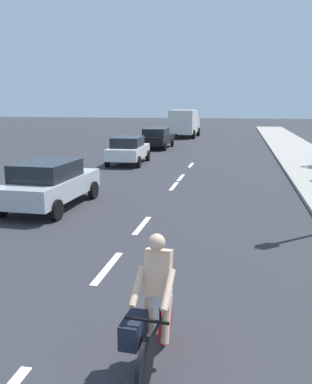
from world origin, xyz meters
TOP-DOWN VIEW (x-y plane):
  - ground_plane at (0.00, 20.00)m, footprint 160.00×160.00m
  - lane_stripe_2 at (0.00, 7.11)m, footprint 0.16×1.80m
  - lane_stripe_3 at (0.00, 10.29)m, footprint 0.16×1.80m
  - lane_stripe_4 at (0.00, 16.13)m, footprint 0.16×1.80m
  - lane_stripe_5 at (0.00, 18.21)m, footprint 0.16×1.80m
  - lane_stripe_6 at (0.00, 22.34)m, footprint 0.16×1.80m
  - cyclist at (1.62, 4.07)m, footprint 0.63×1.71m
  - parked_car_silver at (-3.51, 11.73)m, footprint 2.11×4.42m
  - parked_car_white at (-3.63, 22.13)m, footprint 2.09×4.27m
  - parked_car_black at (-3.70, 30.75)m, footprint 2.16×4.60m
  - delivery_truck at (-3.00, 41.99)m, footprint 2.79×6.29m

SIDE VIEW (x-z plane):
  - ground_plane at x=0.00m, z-range 0.00..0.00m
  - lane_stripe_2 at x=0.00m, z-range 0.00..0.01m
  - lane_stripe_3 at x=0.00m, z-range 0.00..0.01m
  - lane_stripe_4 at x=0.00m, z-range 0.00..0.01m
  - lane_stripe_5 at x=0.00m, z-range 0.00..0.01m
  - lane_stripe_6 at x=0.00m, z-range 0.00..0.01m
  - cyclist at x=1.62m, z-range -0.08..1.74m
  - parked_car_white at x=-3.63m, z-range 0.05..1.62m
  - parked_car_silver at x=-3.51m, z-range 0.06..1.63m
  - parked_car_black at x=-3.70m, z-range 0.06..1.63m
  - delivery_truck at x=-3.00m, z-range 0.10..2.90m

